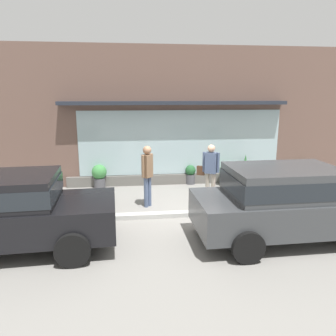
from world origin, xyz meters
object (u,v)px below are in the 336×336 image
potted_plant_corner_tall (245,169)px  potted_plant_trailing_edge (227,173)px  pedestrian_with_handbag (210,168)px  parked_car_dark_gray (288,200)px  potted_plant_window_right (190,174)px  parked_car_black (4,209)px  potted_plant_doorstep (302,173)px  pedestrian_passerby (147,171)px  potted_plant_low_front (99,175)px  fire_hydrant (239,185)px

potted_plant_corner_tall → potted_plant_trailing_edge: (-0.77, -0.29, -0.05)m
pedestrian_with_handbag → potted_plant_trailing_edge: 1.86m
parked_car_dark_gray → potted_plant_window_right: (-1.23, 4.78, -0.57)m
pedestrian_with_handbag → potted_plant_trailing_edge: (0.98, 1.49, -0.55)m
pedestrian_with_handbag → parked_car_black: pedestrian_with_handbag is taller
parked_car_dark_gray → potted_plant_window_right: size_ratio=6.18×
potted_plant_doorstep → potted_plant_window_right: (-4.05, 0.34, 0.01)m
pedestrian_passerby → potted_plant_corner_tall: 4.27m
parked_car_black → potted_plant_low_front: parked_car_black is taller
pedestrian_passerby → potted_plant_low_front: 2.69m
potted_plant_window_right → potted_plant_low_front: (-3.20, -0.09, 0.09)m
pedestrian_passerby → potted_plant_trailing_edge: bearing=165.8°
potted_plant_corner_tall → potted_plant_low_front: size_ratio=1.30×
pedestrian_passerby → potted_plant_trailing_edge: (2.88, 1.86, -0.58)m
pedestrian_with_handbag → potted_plant_window_right: bearing=-55.8°
parked_car_dark_gray → potted_plant_window_right: bearing=103.4°
pedestrian_passerby → fire_hydrant: bearing=137.7°
potted_plant_low_front → fire_hydrant: bearing=-23.9°
fire_hydrant → potted_plant_corner_tall: bearing=65.1°
fire_hydrant → potted_plant_corner_tall: size_ratio=0.91×
pedestrian_passerby → parked_car_dark_gray: pedestrian_passerby is taller
potted_plant_doorstep → pedestrian_passerby: bearing=-161.7°
potted_plant_trailing_edge → potted_plant_low_front: potted_plant_low_front is taller
parked_car_black → potted_plant_low_front: size_ratio=5.35×
pedestrian_passerby → potted_plant_doorstep: bearing=151.2°
pedestrian_with_handbag → potted_plant_corner_tall: bearing=-107.8°
potted_plant_corner_tall → potted_plant_window_right: size_ratio=1.53×
pedestrian_passerby → potted_plant_doorstep: 6.05m
pedestrian_passerby → potted_plant_doorstep: (5.71, 1.89, -0.68)m
fire_hydrant → potted_plant_low_front: (-4.29, 1.90, -0.04)m
pedestrian_passerby → potted_plant_corner_tall: pedestrian_passerby is taller
potted_plant_corner_tall → parked_car_dark_gray: bearing=-99.2°
fire_hydrant → potted_plant_corner_tall: potted_plant_corner_tall is taller
pedestrian_passerby → potted_plant_low_front: bearing=-101.3°
fire_hydrant → pedestrian_with_handbag: (-0.86, 0.15, 0.51)m
pedestrian_with_handbag → potted_plant_low_front: pedestrian_with_handbag is taller
pedestrian_with_handbag → potted_plant_doorstep: bearing=-131.5°
pedestrian_passerby → parked_car_black: bearing=-8.7°
parked_car_black → fire_hydrant: bearing=21.6°
parked_car_black → potted_plant_corner_tall: 8.08m
parked_car_dark_gray → pedestrian_passerby: bearing=137.6°
parked_car_black → potted_plant_corner_tall: bearing=31.5°
potted_plant_trailing_edge → potted_plant_window_right: 1.28m
pedestrian_with_handbag → parked_car_black: bearing=56.2°
pedestrian_passerby → pedestrian_with_handbag: bearing=144.2°
parked_car_black → potted_plant_window_right: 6.60m
parked_car_black → potted_plant_trailing_edge: 7.29m
pedestrian_with_handbag → potted_plant_corner_tall: pedestrian_with_handbag is taller
fire_hydrant → potted_plant_trailing_edge: size_ratio=1.20×
fire_hydrant → potted_plant_doorstep: fire_hydrant is taller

